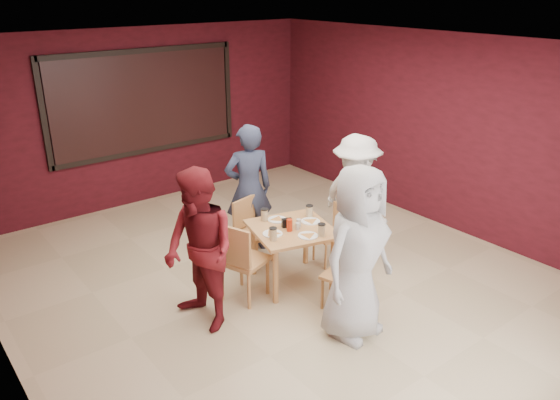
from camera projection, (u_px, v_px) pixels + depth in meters
floor at (278, 280)px, 6.73m from camera, size 7.00×7.00×0.00m
window_blinds at (145, 102)px, 8.65m from camera, size 3.00×0.02×1.50m
dining_table at (292, 234)px, 6.47m from camera, size 1.11×1.11×0.87m
chair_front at (348, 273)px, 5.98m from camera, size 0.49×0.49×0.81m
chair_back at (251, 227)px, 7.05m from camera, size 0.50×0.50×0.84m
chair_left at (240, 258)px, 6.12m from camera, size 0.60×0.60×0.97m
chair_right at (335, 231)px, 7.03m from camera, size 0.43×0.43×0.77m
diner_front at (357, 253)px, 5.40m from camera, size 0.97×0.69×1.84m
diner_back at (249, 189)px, 7.22m from camera, size 0.74×0.61×1.75m
diner_left at (200, 251)px, 5.57m from camera, size 0.71×0.88×1.74m
diner_right at (355, 198)px, 7.01m from camera, size 0.65×1.10×1.67m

